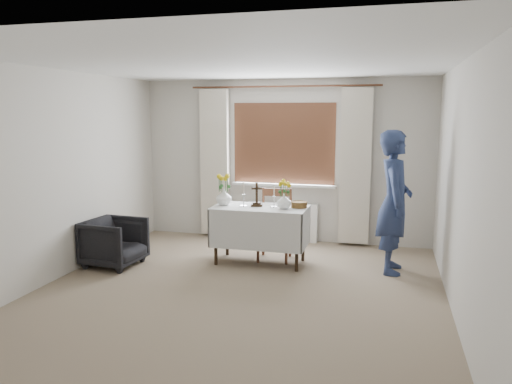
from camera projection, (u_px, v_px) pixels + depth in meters
ground at (237, 294)px, 5.55m from camera, size 5.00×5.00×0.00m
altar_table at (260, 235)px, 6.63m from camera, size 1.24×0.64×0.76m
wooden_chair at (275, 225)px, 6.77m from camera, size 0.47×0.47×0.97m
armchair at (114, 242)px, 6.52m from camera, size 0.74×0.72×0.63m
person at (394, 202)px, 6.19m from camera, size 0.44×0.66×1.79m
radiator at (282, 222)px, 7.81m from camera, size 1.10×0.10×0.60m
wooden_cross at (257, 194)px, 6.59m from camera, size 0.17×0.13×0.32m
candlestick_left at (243, 194)px, 6.59m from camera, size 0.10×0.10×0.33m
candlestick_right at (274, 196)px, 6.53m from camera, size 0.10×0.10×0.30m
flower_vase_left at (224, 197)px, 6.69m from camera, size 0.25×0.25×0.22m
flower_vase_right at (284, 201)px, 6.44m from camera, size 0.24×0.24×0.19m
wicker_basket at (299, 205)px, 6.52m from camera, size 0.25×0.25×0.08m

